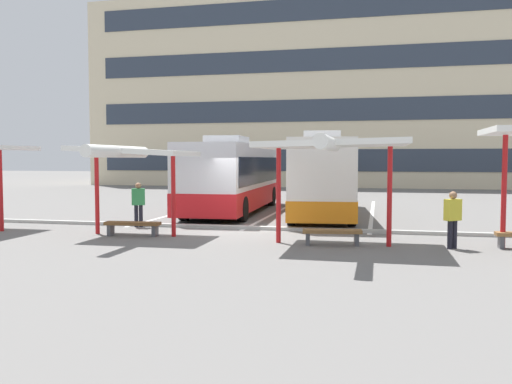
# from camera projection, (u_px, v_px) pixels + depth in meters

# --- Properties ---
(ground_plane) EXTENTS (160.00, 160.00, 0.00)m
(ground_plane) POSITION_uv_depth(u_px,v_px,m) (244.00, 229.00, 18.70)
(ground_plane) COLOR slate
(terminal_building) EXTENTS (44.21, 13.96, 19.87)m
(terminal_building) POSITION_uv_depth(u_px,v_px,m) (332.00, 96.00, 52.19)
(terminal_building) COLOR beige
(terminal_building) RESTS_ON ground
(coach_bus_0) EXTENTS (3.06, 10.76, 3.45)m
(coach_bus_0) POSITION_uv_depth(u_px,v_px,m) (234.00, 178.00, 24.75)
(coach_bus_0) COLOR silver
(coach_bus_0) RESTS_ON ground
(coach_bus_1) EXTENTS (3.52, 10.95, 3.57)m
(coach_bus_1) POSITION_uv_depth(u_px,v_px,m) (322.00, 177.00, 23.35)
(coach_bus_1) COLOR silver
(coach_bus_1) RESTS_ON ground
(lane_stripe_0) EXTENTS (0.16, 14.00, 0.01)m
(lane_stripe_0) POSITION_uv_depth(u_px,v_px,m) (191.00, 209.00, 26.13)
(lane_stripe_0) COLOR white
(lane_stripe_0) RESTS_ON ground
(lane_stripe_1) EXTENTS (0.16, 14.00, 0.01)m
(lane_stripe_1) POSITION_uv_depth(u_px,v_px,m) (278.00, 211.00, 25.17)
(lane_stripe_1) COLOR white
(lane_stripe_1) RESTS_ON ground
(lane_stripe_2) EXTENTS (0.16, 14.00, 0.01)m
(lane_stripe_2) POSITION_uv_depth(u_px,v_px,m) (372.00, 213.00, 24.21)
(lane_stripe_2) COLOR white
(lane_stripe_2) RESTS_ON ground
(waiting_shelter_1) EXTENTS (3.67, 4.15, 2.88)m
(waiting_shelter_1) POSITION_uv_depth(u_px,v_px,m) (130.00, 154.00, 16.90)
(waiting_shelter_1) COLOR red
(waiting_shelter_1) RESTS_ON ground
(bench_1) EXTENTS (1.82, 0.55, 0.45)m
(bench_1) POSITION_uv_depth(u_px,v_px,m) (133.00, 225.00, 17.13)
(bench_1) COLOR brown
(bench_1) RESTS_ON ground
(waiting_shelter_2) EXTENTS (4.16, 5.11, 3.04)m
(waiting_shelter_2) POSITION_uv_depth(u_px,v_px,m) (332.00, 146.00, 14.97)
(waiting_shelter_2) COLOR red
(waiting_shelter_2) RESTS_ON ground
(bench_2) EXTENTS (1.72, 0.65, 0.45)m
(bench_2) POSITION_uv_depth(u_px,v_px,m) (332.00, 234.00, 15.27)
(bench_2) COLOR brown
(bench_2) RESTS_ON ground
(platform_kerb) EXTENTS (44.00, 0.24, 0.12)m
(platform_kerb) POSITION_uv_depth(u_px,v_px,m) (244.00, 228.00, 18.76)
(platform_kerb) COLOR #ADADA8
(platform_kerb) RESTS_ON ground
(waiting_passenger_0) EXTENTS (0.51, 0.38, 1.61)m
(waiting_passenger_0) POSITION_uv_depth(u_px,v_px,m) (138.00, 202.00, 19.34)
(waiting_passenger_0) COLOR black
(waiting_passenger_0) RESTS_ON ground
(waiting_passenger_1) EXTENTS (0.50, 0.45, 1.58)m
(waiting_passenger_1) POSITION_uv_depth(u_px,v_px,m) (453.00, 216.00, 14.62)
(waiting_passenger_1) COLOR black
(waiting_passenger_1) RESTS_ON ground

